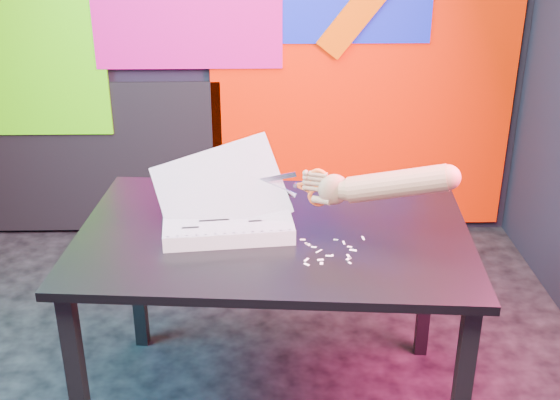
{
  "coord_description": "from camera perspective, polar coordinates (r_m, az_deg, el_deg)",
  "views": [
    {
      "loc": [
        0.14,
        -2.11,
        1.81
      ],
      "look_at": [
        0.18,
        -0.03,
        0.87
      ],
      "focal_mm": 45.0,
      "sensor_mm": 36.0,
      "label": 1
    }
  ],
  "objects": [
    {
      "name": "room",
      "position": [
        2.17,
        -4.9,
        11.91
      ],
      "size": [
        3.01,
        3.01,
        2.71
      ],
      "color": "black",
      "rests_on": "ground"
    },
    {
      "name": "backdrop",
      "position": [
        3.68,
        -2.42,
        10.8
      ],
      "size": [
        2.88,
        0.05,
        2.08
      ],
      "color": "red",
      "rests_on": "ground"
    },
    {
      "name": "work_table",
      "position": [
        2.4,
        -0.49,
        -4.18
      ],
      "size": [
        1.37,
        0.97,
        0.75
      ],
      "rotation": [
        0.0,
        0.0,
        -0.08
      ],
      "color": "black",
      "rests_on": "ground"
    },
    {
      "name": "printout_stack",
      "position": [
        2.37,
        -4.34,
        -1.57
      ],
      "size": [
        0.49,
        0.35,
        0.32
      ],
      "rotation": [
        0.0,
        0.0,
        0.1
      ],
      "color": "beige",
      "rests_on": "work_table"
    },
    {
      "name": "scissors",
      "position": [
        2.32,
        2.71,
        1.05
      ],
      "size": [
        0.23,
        0.08,
        0.14
      ],
      "rotation": [
        0.0,
        0.0,
        -0.32
      ],
      "color": "silver",
      "rests_on": "printout_stack"
    },
    {
      "name": "hand_forearm",
      "position": [
        2.26,
        8.63,
        1.24
      ],
      "size": [
        0.47,
        0.2,
        0.18
      ],
      "rotation": [
        0.0,
        0.0,
        -0.32
      ],
      "color": "#906248",
      "rests_on": "work_table"
    },
    {
      "name": "paper_clippings",
      "position": [
        2.23,
        4.13,
        -4.21
      ],
      "size": [
        0.21,
        0.19,
        0.0
      ],
      "color": "silver",
      "rests_on": "work_table"
    }
  ]
}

